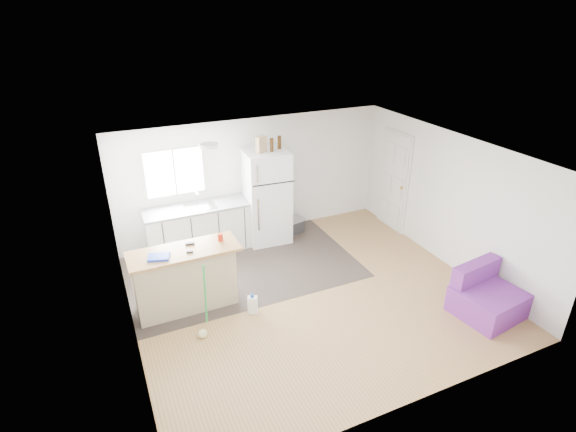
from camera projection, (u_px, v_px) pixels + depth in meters
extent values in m
cube|color=olive|center=(309.00, 294.00, 7.43)|extent=(5.50, 5.00, 0.01)
cube|color=white|center=(313.00, 155.00, 6.39)|extent=(5.50, 5.00, 0.01)
cube|color=white|center=(254.00, 178.00, 8.97)|extent=(5.50, 0.01, 2.40)
cube|color=white|center=(416.00, 326.00, 4.85)|extent=(5.50, 0.01, 2.40)
cube|color=white|center=(124.00, 269.00, 5.88)|extent=(0.01, 5.00, 2.40)
cube|color=white|center=(449.00, 200.00, 7.94)|extent=(0.01, 5.00, 2.40)
cube|color=#2C2621|center=(243.00, 267.00, 8.18)|extent=(4.05, 2.50, 0.00)
cube|color=white|center=(174.00, 172.00, 8.23)|extent=(1.18, 0.04, 0.98)
cube|color=white|center=(175.00, 173.00, 8.21)|extent=(1.05, 0.01, 0.85)
cube|color=white|center=(175.00, 173.00, 8.21)|extent=(0.03, 0.02, 0.85)
cube|color=white|center=(394.00, 182.00, 9.28)|extent=(0.05, 0.82, 2.03)
cube|color=white|center=(394.00, 181.00, 9.28)|extent=(0.03, 0.92, 2.10)
sphere|color=gold|center=(401.00, 188.00, 9.01)|extent=(0.07, 0.07, 0.07)
cylinder|color=white|center=(208.00, 146.00, 6.95)|extent=(0.30, 0.30, 0.07)
cube|color=white|center=(202.00, 229.00, 8.57)|extent=(2.04, 0.62, 0.89)
cube|color=gray|center=(200.00, 207.00, 8.37)|extent=(2.10, 0.66, 0.04)
cube|color=silver|center=(200.00, 208.00, 8.34)|extent=(0.56, 0.43, 0.06)
cube|color=#C3B58D|center=(185.00, 280.00, 6.93)|extent=(1.51, 0.55, 0.97)
cube|color=tan|center=(184.00, 251.00, 6.72)|extent=(1.66, 0.65, 0.04)
cube|color=white|center=(267.00, 197.00, 8.79)|extent=(0.87, 0.82, 1.85)
cube|color=black|center=(274.00, 184.00, 8.30)|extent=(0.82, 0.07, 0.02)
cube|color=silver|center=(257.00, 174.00, 8.07)|extent=(0.03, 0.02, 0.33)
cube|color=silver|center=(259.00, 215.00, 8.42)|extent=(0.03, 0.02, 0.65)
cube|color=#2B2B2D|center=(293.00, 227.00, 9.37)|extent=(0.44, 0.34, 0.26)
cube|color=gray|center=(294.00, 220.00, 9.31)|extent=(0.46, 0.36, 0.05)
cube|color=purple|center=(487.00, 302.00, 6.86)|extent=(1.01, 0.97, 0.43)
cube|color=purple|center=(476.00, 271.00, 6.97)|extent=(0.93, 0.33, 0.32)
cube|color=white|center=(253.00, 305.00, 6.93)|extent=(0.18, 0.16, 0.28)
cylinder|color=#194EB0|center=(252.00, 296.00, 6.86)|extent=(0.07, 0.07, 0.05)
cylinder|color=green|center=(205.00, 295.00, 6.35)|extent=(0.07, 0.32, 1.16)
sphere|color=beige|center=(203.00, 334.00, 6.45)|extent=(0.13, 0.13, 0.13)
cylinder|color=red|center=(220.00, 237.00, 6.95)|extent=(0.08, 0.08, 0.12)
cube|color=#1535CB|center=(159.00, 257.00, 6.49)|extent=(0.35, 0.30, 0.04)
cube|color=black|center=(190.00, 244.00, 6.85)|extent=(0.15, 0.08, 0.03)
cube|color=black|center=(190.00, 252.00, 6.63)|extent=(0.11, 0.06, 0.03)
cube|color=tan|center=(261.00, 144.00, 8.26)|extent=(0.22, 0.17, 0.30)
cylinder|color=#38200A|center=(272.00, 145.00, 8.31)|extent=(0.08, 0.08, 0.25)
cylinder|color=#38200A|center=(279.00, 142.00, 8.46)|extent=(0.09, 0.09, 0.25)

